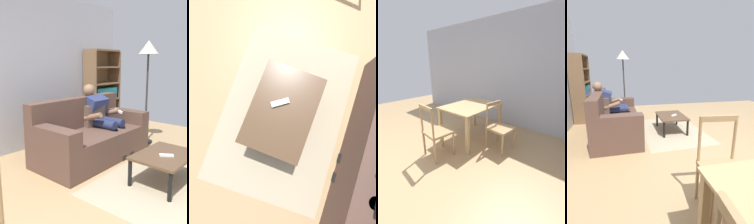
{
  "view_description": "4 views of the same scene",
  "coord_description": "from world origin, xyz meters",
  "views": [
    {
      "loc": [
        -1.47,
        -0.97,
        1.49
      ],
      "look_at": [
        1.32,
        1.56,
        0.75
      ],
      "focal_mm": 39.23,
      "sensor_mm": 36.0,
      "label": 1
    },
    {
      "loc": [
        1.47,
        0.39,
        1.66
      ],
      "look_at": [
        1.31,
        0.33,
        0.23
      ],
      "focal_mm": 22.24,
      "sensor_mm": 36.0,
      "label": 2
    },
    {
      "loc": [
        0.31,
        2.42,
        1.6
      ],
      "look_at": [
        -1.97,
        0.48,
        0.6
      ],
      "focal_mm": 23.26,
      "sensor_mm": 36.0,
      "label": 3
    },
    {
      "loc": [
        -2.34,
        1.39,
        1.43
      ],
      "look_at": [
        -0.32,
        0.94,
        0.9
      ],
      "focal_mm": 27.01,
      "sensor_mm": 36.0,
      "label": 4
    }
  ],
  "objects": [
    {
      "name": "area_rug",
      "position": [
        1.31,
        0.33,
        0.0
      ],
      "size": [
        2.07,
        1.5,
        0.01
      ],
      "primitive_type": "cube",
      "rotation": [
        0.0,
        0.0,
        0.05
      ],
      "color": "tan",
      "rests_on": "ground_plane"
    },
    {
      "name": "ground_plane",
      "position": [
        0.0,
        0.0,
        0.0
      ],
      "size": [
        8.53,
        8.53,
        0.0
      ],
      "primitive_type": "plane",
      "color": "tan"
    },
    {
      "name": "tv_remote",
      "position": [
        1.25,
        0.28,
        0.39
      ],
      "size": [
        0.14,
        0.17,
        0.02
      ],
      "primitive_type": "cube",
      "rotation": [
        0.0,
        0.0,
        0.63
      ],
      "color": "white",
      "rests_on": "coffee_table"
    },
    {
      "name": "coffee_table",
      "position": [
        1.31,
        0.33,
        0.33
      ],
      "size": [
        0.86,
        0.6,
        0.38
      ],
      "color": "brown",
      "rests_on": "ground_plane"
    }
  ]
}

